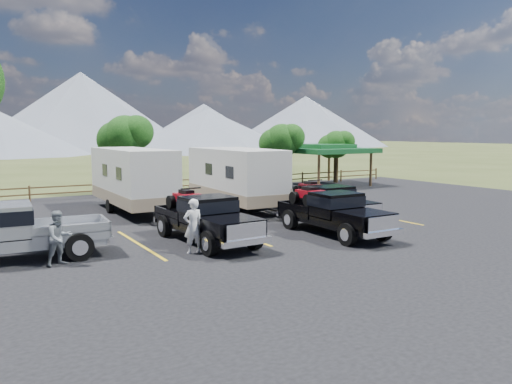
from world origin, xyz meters
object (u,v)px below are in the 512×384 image
pickup_silver (11,232)px  pavilion (325,150)px  rig_center (332,212)px  trailer_center (235,178)px  trailer_right (245,174)px  person_b (59,238)px  rig_left (205,217)px  person_a (193,226)px  trailer_left (133,179)px  rig_right (329,202)px

pickup_silver → pavilion: bearing=123.5°
rig_center → trailer_center: size_ratio=0.62×
pavilion → trailer_right: size_ratio=0.68×
pavilion → trailer_right: (-10.11, -5.20, -1.10)m
trailer_center → person_b: trailer_center is taller
rig_left → trailer_right: bearing=50.0°
pavilion → trailer_center: trailer_center is taller
rig_center → person_a: bearing=-178.8°
trailer_right → person_b: bearing=-135.9°
trailer_left → trailer_center: size_ratio=1.01×
trailer_center → person_a: trailer_center is taller
pickup_silver → person_a: size_ratio=3.34×
pickup_silver → rig_center: bearing=84.4°
trailer_right → rig_right: bearing=-82.4°
rig_left → rig_right: (6.83, 1.14, -0.05)m
pavilion → pickup_silver: bearing=-150.4°
pavilion → person_a: 23.50m
trailer_left → person_a: (-0.94, -9.76, -0.77)m
trailer_right → pickup_silver: 15.38m
person_a → trailer_center: bearing=-126.3°
rig_center → rig_right: size_ratio=1.03×
rig_right → person_a: (-7.92, -2.52, 0.05)m
pavilion → rig_right: size_ratio=1.11×
rig_left → pickup_silver: rig_left is taller
pavilion → rig_left: size_ratio=1.05×
pavilion → pickup_silver: (-23.23, -13.20, -1.79)m
trailer_left → trailer_center: 5.32m
rig_center → trailer_right: bearing=81.2°
pickup_silver → trailer_center: bearing=121.7°
person_b → rig_center: bearing=-24.6°
person_a → rig_center: bearing=-178.8°
trailer_center → pavilion: bearing=33.7°
rig_left → trailer_center: trailer_center is taller
rig_right → person_a: size_ratio=2.97×
rig_right → person_b: rig_right is taller
trailer_center → trailer_right: trailer_center is taller
pavilion → trailer_left: size_ratio=0.66×
person_a → rig_right: bearing=-162.0°
rig_center → trailer_left: bearing=118.6°
rig_center → pavilion: bearing=52.6°
trailer_left → pickup_silver: bearing=-129.0°
rig_left → person_a: (-1.09, -1.38, -0.00)m
rig_center → person_b: rig_center is taller
rig_left → rig_right: size_ratio=1.06×
rig_left → person_a: bearing=-130.7°
trailer_left → pickup_silver: (-6.34, -7.75, -0.75)m
rig_left → pickup_silver: bearing=172.0°
rig_left → person_a: 1.76m
rig_right → rig_center: bearing=-124.3°
rig_center → trailer_center: (-0.16, 7.93, 0.76)m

